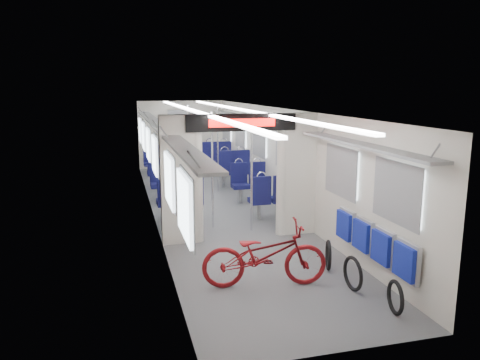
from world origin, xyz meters
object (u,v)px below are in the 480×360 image
Objects in this scene: flip_bench at (373,241)px; stanchion_far_right at (218,149)px; seat_bay_far_right at (224,161)px; stanchion_far_left at (189,150)px; stanchion_near_right at (252,173)px; seat_bay_near_right at (259,187)px; stanchion_near_left at (212,171)px; bike_hoop_b at (353,275)px; bike_hoop_a at (395,299)px; seat_bay_far_left at (161,164)px; bike_hoop_c at (328,257)px; seat_bay_near_left at (174,185)px; bicycle at (265,255)px.

stanchion_far_right is (-0.94, 6.28, 0.57)m from flip_bench.
seat_bay_far_right is at bearing 71.05° from stanchion_far_right.
stanchion_far_right is (0.76, -0.10, 0.00)m from stanchion_far_left.
stanchion_near_right is 1.00× the size of stanchion_far_right.
stanchion_near_left is (-1.30, -1.11, 0.63)m from seat_bay_near_right.
stanchion_far_right is at bearing -7.77° from stanchion_far_left.
stanchion_near_right is (-1.03, 2.72, 0.57)m from flip_bench.
flip_bench reaches higher than bike_hoop_b.
bike_hoop_b is 0.25× the size of seat_bay_near_right.
stanchion_near_right reaches higher than seat_bay_near_right.
bike_hoop_b is (-0.17, 0.76, 0.02)m from bike_hoop_a.
stanchion_far_left is (0.03, 3.27, 0.00)m from stanchion_near_left.
stanchion_far_right is (0.10, 3.56, 0.00)m from stanchion_near_right.
stanchion_far_left is (-1.27, -1.41, 0.58)m from seat_bay_far_right.
stanchion_near_left is (0.57, -4.97, 0.62)m from seat_bay_far_left.
stanchion_near_left is (-1.27, 2.62, 0.94)m from bike_hoop_c.
stanchion_far_left is at bearing 70.31° from seat_bay_near_left.
bike_hoop_b is at bearing -69.75° from seat_bay_near_left.
seat_bay_far_right is (1.16, 7.61, 0.11)m from bicycle.
bicycle is 0.91× the size of seat_bay_near_right.
seat_bay_near_left is at bearing -130.89° from stanchion_far_right.
stanchion_far_right reaches higher than flip_bench.
seat_bay_far_left is 1.89m from seat_bay_far_right.
stanchion_near_left is 3.26m from stanchion_far_right.
seat_bay_far_right is 1.70m from stanchion_far_right.
stanchion_far_left reaches higher than seat_bay_near_right.
seat_bay_near_left is (-2.02, 5.76, 0.37)m from bike_hoop_a.
stanchion_far_left is at bearing 100.61° from bike_hoop_b.
bike_hoop_a is at bearing -79.15° from stanchion_far_left.
stanchion_far_left reaches higher than bike_hoop_b.
stanchion_far_right is at bearing 2.85° from bicycle.
bike_hoop_a is 0.19× the size of stanchion_near_right.
bicycle reaches higher than bike_hoop_c.
seat_bay_near_left reaches higher than seat_bay_far_left.
bicycle is at bearing -164.34° from bike_hoop_c.
flip_bench is at bearing -74.19° from seat_bay_far_left.
stanchion_near_right is (-0.59, 2.23, 0.94)m from bike_hoop_c.
stanchion_far_left is at bearing 120.56° from seat_bay_near_right.
stanchion_near_left is (-0.14, 2.94, 0.69)m from bicycle.
stanchion_far_left is at bearing 9.92° from bicycle.
seat_bay_far_right is (0.03, 7.29, 0.36)m from bike_hoop_c.
seat_bay_far_left is at bearing 102.43° from bike_hoop_b.
seat_bay_near_left is at bearing 110.25° from bike_hoop_b.
bike_hoop_b is (-0.45, -0.28, -0.36)m from flip_bench.
seat_bay_far_right is 0.99× the size of stanchion_far_right.
stanchion_near_left is at bearing 109.26° from bike_hoop_a.
bike_hoop_c is 4.62m from seat_bay_near_left.
stanchion_near_left is 1.00× the size of stanchion_near_right.
flip_bench is 0.64m from bike_hoop_b.
seat_bay_near_right is at bearing -64.15° from seat_bay_far_left.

